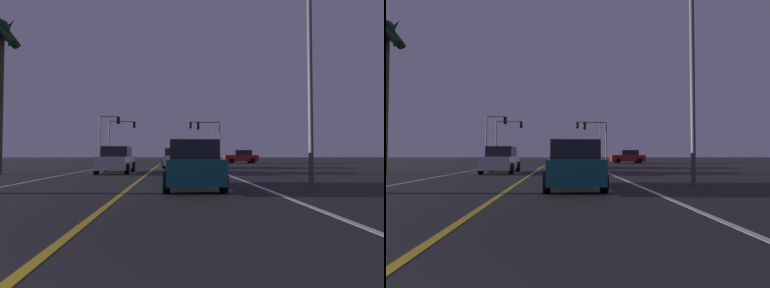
% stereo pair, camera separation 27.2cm
% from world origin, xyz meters
% --- Properties ---
extents(lane_edge_right, '(0.16, 42.40, 0.01)m').
position_xyz_m(lane_edge_right, '(4.78, 15.20, 0.00)').
color(lane_edge_right, silver).
rests_on(lane_edge_right, ground).
extents(lane_edge_left, '(0.16, 42.40, 0.01)m').
position_xyz_m(lane_edge_left, '(-4.78, 15.20, 0.00)').
color(lane_edge_left, silver).
rests_on(lane_edge_left, ground).
extents(lane_center_divider, '(0.16, 42.40, 0.01)m').
position_xyz_m(lane_center_divider, '(0.00, 15.20, 0.00)').
color(lane_center_divider, gold).
rests_on(lane_center_divider, ground).
extents(car_ahead_far, '(2.02, 4.30, 1.70)m').
position_xyz_m(car_ahead_far, '(1.70, 26.05, 0.82)').
color(car_ahead_far, black).
rests_on(car_ahead_far, ground).
extents(car_lead_same_lane, '(2.02, 4.30, 1.70)m').
position_xyz_m(car_lead_same_lane, '(2.27, 10.56, 0.82)').
color(car_lead_same_lane, black).
rests_on(car_lead_same_lane, ground).
extents(car_crossing_side, '(4.30, 2.02, 1.70)m').
position_xyz_m(car_crossing_side, '(10.35, 38.33, 0.82)').
color(car_crossing_side, black).
rests_on(car_crossing_side, ground).
extents(car_oncoming, '(2.02, 4.30, 1.70)m').
position_xyz_m(car_oncoming, '(-2.06, 19.39, 0.82)').
color(car_oncoming, black).
rests_on(car_oncoming, ground).
extents(traffic_light_near_right, '(2.99, 0.36, 5.18)m').
position_xyz_m(traffic_light_near_right, '(5.91, 36.90, 3.85)').
color(traffic_light_near_right, '#4C4C51').
rests_on(traffic_light_near_right, ground).
extents(traffic_light_near_left, '(2.55, 0.36, 5.80)m').
position_xyz_m(traffic_light_near_left, '(-6.20, 36.90, 4.25)').
color(traffic_light_near_left, '#4C4C51').
rests_on(traffic_light_near_left, ground).
extents(traffic_light_far_right, '(3.60, 0.36, 5.77)m').
position_xyz_m(traffic_light_far_right, '(5.67, 42.40, 4.29)').
color(traffic_light_far_right, '#4C4C51').
rests_on(traffic_light_far_right, ground).
extents(traffic_light_far_left, '(3.76, 0.36, 5.79)m').
position_xyz_m(traffic_light_far_left, '(-5.59, 42.40, 4.31)').
color(traffic_light_far_left, '#4C4C51').
rests_on(traffic_light_far_left, ground).
extents(street_lamp_right_near, '(2.53, 0.44, 7.87)m').
position_xyz_m(street_lamp_right_near, '(6.23, 10.96, 5.04)').
color(street_lamp_right_near, '#4C4C51').
rests_on(street_lamp_right_near, ground).
extents(palm_tree_left_mid, '(1.97, 2.25, 9.75)m').
position_xyz_m(palm_tree_left_mid, '(-8.77, 18.38, 7.75)').
color(palm_tree_left_mid, '#473826').
rests_on(palm_tree_left_mid, ground).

